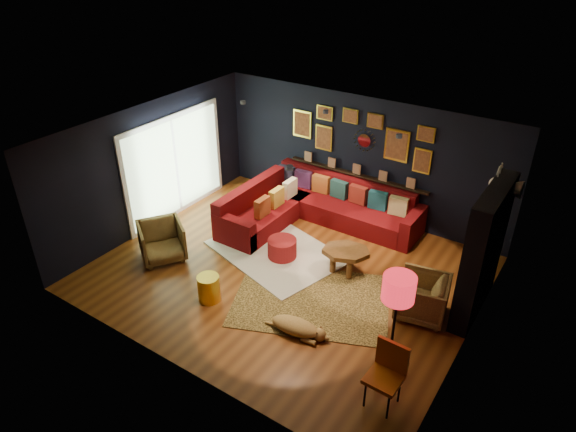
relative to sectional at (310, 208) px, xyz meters
The scene contains 20 objects.
floor 1.94m from the sectional, 71.24° to the right, with size 6.50×6.50×0.00m, color brown.
room_walls 2.29m from the sectional, 71.24° to the right, with size 6.50×6.50×6.50m.
sectional is the anchor object (origin of this frame).
ledge 1.22m from the sectional, 54.82° to the left, with size 3.20×0.12×0.04m, color black.
gallery_wall 1.84m from the sectional, 56.49° to the left, with size 3.15×0.04×1.02m.
sunburst_mirror 1.80m from the sectional, 51.91° to the left, with size 0.47×0.16×0.47m.
fireplace 3.88m from the sectional, 13.77° to the right, with size 0.31×1.60×2.20m.
deer_head 4.15m from the sectional, ahead, with size 0.50×0.28×0.45m.
sliding_door 2.97m from the sectional, 155.08° to the right, with size 0.06×2.80×2.20m.
ceiling_spots 2.53m from the sectional, 58.65° to the right, with size 3.30×2.50×0.06m.
shag_rug 1.42m from the sectional, 86.22° to the right, with size 2.42×1.76×0.03m, color silver.
leopard_rug 2.66m from the sectional, 57.66° to the right, with size 2.58×1.84×0.01m, color #BB9445.
coffee_table 1.90m from the sectional, 38.58° to the right, with size 1.08×0.97×0.44m.
pouf 1.48m from the sectional, 79.07° to the right, with size 0.55×0.55×0.36m, color maroon.
armchair_left 3.14m from the sectional, 120.53° to the right, with size 0.78×0.73×0.81m, color #BB9046.
armchair_right 3.44m from the sectional, 27.01° to the right, with size 0.77×0.72×0.79m, color #BB9046.
gold_stool 3.17m from the sectional, 90.72° to the right, with size 0.38×0.38×0.47m, color gold.
orange_chair 4.79m from the sectional, 46.38° to the right, with size 0.46×0.46×0.94m.
floor_lamp 4.37m from the sectional, 42.83° to the right, with size 0.44×0.44×1.60m.
dog 3.45m from the sectional, 62.11° to the right, with size 1.07×0.53×0.34m, color tan, non-canonical shape.
Camera 1 is at (4.25, -6.31, 5.58)m, focal length 32.00 mm.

